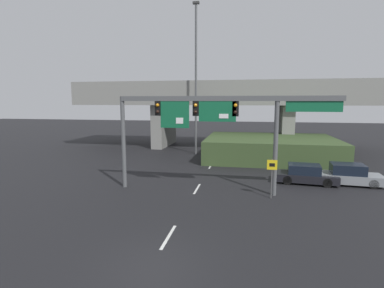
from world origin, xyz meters
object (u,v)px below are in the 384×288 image
signal_gantry (213,116)px  parked_sedan_mid_right (349,175)px  speed_limit_sign (272,173)px  highway_light_pole_near (196,77)px  parked_sedan_near_right (305,174)px

signal_gantry → parked_sedan_mid_right: bearing=21.1°
speed_limit_sign → highway_light_pole_near: bearing=116.3°
signal_gantry → parked_sedan_near_right: size_ratio=3.18×
signal_gantry → speed_limit_sign: size_ratio=5.70×
signal_gantry → parked_sedan_mid_right: size_ratio=3.20×
signal_gantry → parked_sedan_mid_right: 10.99m
signal_gantry → highway_light_pole_near: size_ratio=0.86×
parked_sedan_near_right → highway_light_pole_near: bearing=138.8°
parked_sedan_mid_right → parked_sedan_near_right: bearing=-171.6°
speed_limit_sign → parked_sedan_near_right: bearing=56.6°
signal_gantry → speed_limit_sign: signal_gantry is taller
parked_sedan_near_right → speed_limit_sign: bearing=-118.0°
parked_sedan_mid_right → highway_light_pole_near: bearing=145.7°
parked_sedan_near_right → signal_gantry: bearing=-146.5°
parked_sedan_near_right → parked_sedan_mid_right: (2.99, 0.21, 0.05)m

